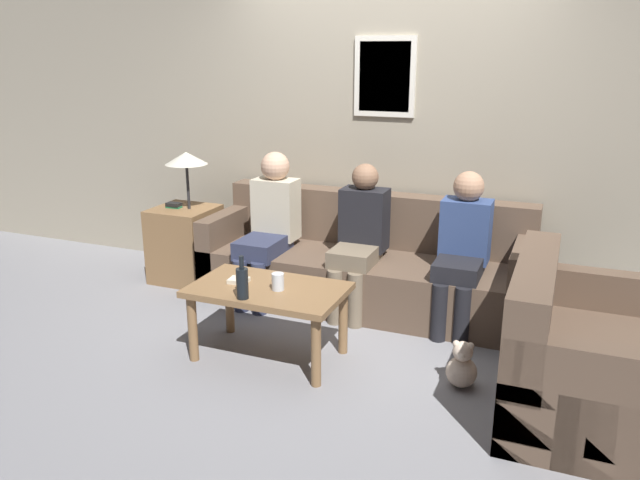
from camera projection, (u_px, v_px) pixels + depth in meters
name	position (u px, v px, depth m)	size (l,w,h in m)	color
ground_plane	(342.00, 326.00, 4.47)	(16.00, 16.00, 0.00)	gray
wall_back	(385.00, 129.00, 4.91)	(9.00, 0.08, 2.60)	#9E937F
couch_main	(365.00, 267.00, 4.82)	(2.47, 0.82, 0.82)	brown
couch_side	(578.00, 360.00, 3.35)	(0.82, 1.22, 0.82)	brown
coffee_table	(268.00, 298.00, 3.91)	(0.96, 0.58, 0.48)	olive
side_table_with_lamp	(185.00, 238.00, 5.28)	(0.49, 0.49, 1.10)	olive
wine_bottle	(242.00, 282.00, 3.68)	(0.07, 0.07, 0.27)	black
drinking_glass	(278.00, 282.00, 3.83)	(0.08, 0.08, 0.11)	silver
book_stack	(239.00, 280.00, 3.96)	(0.13, 0.11, 0.03)	beige
person_left	(269.00, 222.00, 4.84)	(0.34, 0.63, 1.15)	#2D334C
person_middle	(359.00, 235.00, 4.59)	(0.34, 0.57, 1.10)	#756651
person_right	(462.00, 245.00, 4.32)	(0.34, 0.57, 1.10)	black
teddy_bear	(462.00, 367.00, 3.63)	(0.18, 0.18, 0.29)	beige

